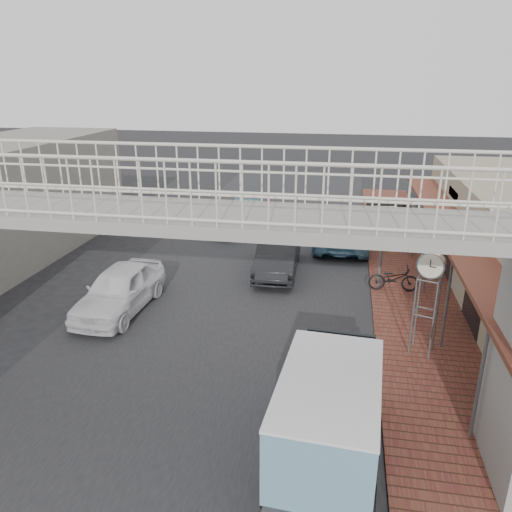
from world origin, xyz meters
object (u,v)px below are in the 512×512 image
at_px(angkot_curb, 343,230).
at_px(angkot_van, 330,405).
at_px(angkot_far, 237,218).
at_px(motorcycle_far, 396,240).
at_px(white_hatchback, 120,289).
at_px(motorcycle_near, 394,278).
at_px(street_clock, 431,270).
at_px(arrow_sign, 408,216).
at_px(dark_sedan, 278,255).

distance_m(angkot_curb, angkot_van, 14.56).
relative_size(angkot_curb, angkot_far, 1.25).
bearing_deg(angkot_van, motorcycle_far, 83.88).
height_order(white_hatchback, motorcycle_near, white_hatchback).
bearing_deg(street_clock, angkot_far, 143.62).
bearing_deg(angkot_van, arrow_sign, 80.10).
bearing_deg(motorcycle_far, motorcycle_near, -177.53).
bearing_deg(angkot_van, motorcycle_near, 81.60).
relative_size(angkot_far, motorcycle_near, 2.39).
bearing_deg(motorcycle_far, dark_sedan, 130.79).
bearing_deg(white_hatchback, angkot_van, -36.80).
bearing_deg(motorcycle_near, motorcycle_far, -8.89).
bearing_deg(white_hatchback, street_clock, -5.01).
xyz_separation_m(dark_sedan, angkot_van, (2.52, -10.48, 0.61)).
relative_size(motorcycle_near, street_clock, 0.59).
xyz_separation_m(angkot_curb, arrow_sign, (2.31, -5.05, 2.13)).
relative_size(angkot_van, arrow_sign, 1.31).
xyz_separation_m(motorcycle_near, motorcycle_far, (0.42, 4.54, 0.07)).
xyz_separation_m(angkot_far, street_clock, (7.94, -11.30, 2.03)).
relative_size(dark_sedan, angkot_far, 1.05).
distance_m(dark_sedan, street_clock, 7.86).
bearing_deg(angkot_far, white_hatchback, -94.55).
distance_m(angkot_van, street_clock, 5.48).
bearing_deg(arrow_sign, dark_sedan, 163.60).
height_order(white_hatchback, angkot_far, white_hatchback).
height_order(dark_sedan, angkot_van, angkot_van).
height_order(angkot_curb, angkot_far, angkot_curb).
relative_size(white_hatchback, street_clock, 1.47).
height_order(angkot_curb, street_clock, street_clock).
height_order(angkot_van, motorcycle_near, angkot_van).
bearing_deg(street_clock, motorcycle_far, 108.84).
distance_m(white_hatchback, motorcycle_near, 9.89).
bearing_deg(angkot_curb, angkot_far, -13.99).
distance_m(angkot_far, arrow_sign, 10.41).
distance_m(dark_sedan, angkot_van, 10.80).
relative_size(angkot_curb, arrow_sign, 1.57).
distance_m(angkot_van, motorcycle_near, 9.40).
bearing_deg(angkot_van, street_clock, 66.31).
height_order(angkot_van, street_clock, street_clock).
bearing_deg(dark_sedan, motorcycle_near, -18.17).
distance_m(motorcycle_far, arrow_sign, 4.75).
relative_size(white_hatchback, arrow_sign, 1.32).
xyz_separation_m(angkot_far, arrow_sign, (7.80, -6.52, 2.25)).
bearing_deg(white_hatchback, angkot_far, 81.58).
height_order(dark_sedan, street_clock, street_clock).
relative_size(white_hatchback, motorcycle_far, 2.48).
bearing_deg(arrow_sign, street_clock, -93.42).
bearing_deg(motorcycle_near, angkot_far, 43.86).
bearing_deg(motorcycle_near, street_clock, -177.55).
bearing_deg(angkot_curb, white_hatchback, 50.27).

